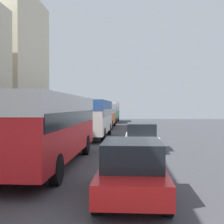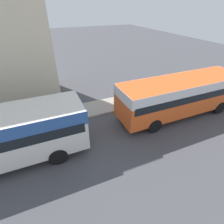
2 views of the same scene
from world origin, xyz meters
name	(u,v)px [view 2 (image 2 of 2)]	position (x,y,z in m)	size (l,w,h in m)	color
bus_third_in_line	(182,92)	(-1.93, 32.98, 1.86)	(2.66, 9.73, 2.84)	#EA5B23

